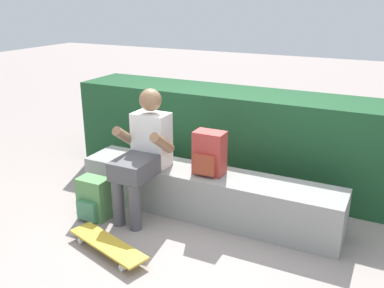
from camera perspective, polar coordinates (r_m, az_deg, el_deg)
The scene contains 7 objects.
ground_plane at distance 3.86m, azimuth -0.52°, elevation -11.83°, with size 24.00×24.00×0.00m, color gray.
bench_main at distance 4.06m, azimuth 1.96°, elevation -6.65°, with size 2.51×0.46×0.44m.
person_skater at distance 3.97m, azimuth -6.47°, elevation -0.82°, with size 0.49×0.62×1.19m.
skateboard_near_person at distance 3.63m, azimuth -11.20°, elevation -13.03°, with size 0.82×0.42×0.09m.
backpack_on_bench at distance 3.88m, azimuth 2.30°, elevation -1.29°, with size 0.28×0.23×0.40m.
backpack_on_ground at distance 4.12m, azimuth -13.02°, elevation -7.19°, with size 0.28×0.23×0.40m.
hedge_row at distance 4.64m, azimuth 10.20°, elevation 0.31°, with size 4.45×0.70×1.02m.
Camera 1 is at (1.50, -2.94, 1.99)m, focal length 39.92 mm.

